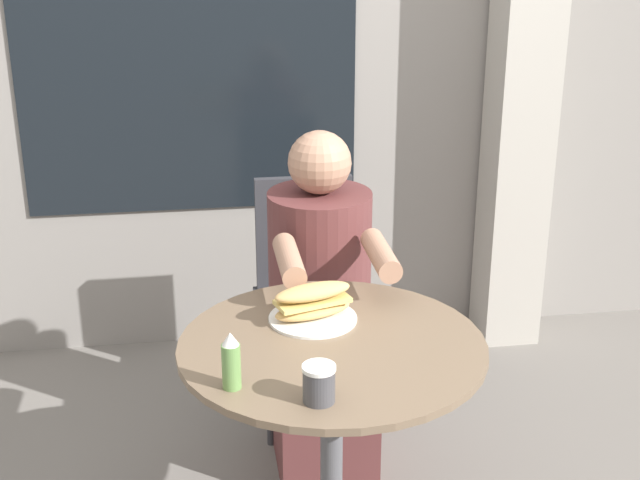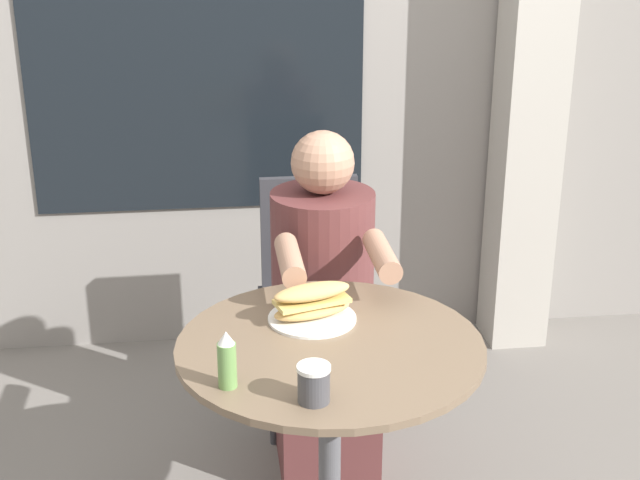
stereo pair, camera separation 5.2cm
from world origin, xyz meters
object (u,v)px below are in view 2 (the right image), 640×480
(sandwich_on_plate, at_px, (312,305))
(seated_diner, at_px, (324,326))
(drink_cup, at_px, (314,383))
(condiment_bottle, at_px, (227,360))
(diner_chair, at_px, (312,276))
(cafe_table, at_px, (330,408))

(sandwich_on_plate, bearing_deg, seated_diner, 78.65)
(drink_cup, bearing_deg, condiment_bottle, 155.25)
(diner_chair, distance_m, sandwich_on_plate, 0.83)
(seated_diner, bearing_deg, cafe_table, 84.02)
(seated_diner, bearing_deg, diner_chair, -90.20)
(cafe_table, xyz_separation_m, condiment_bottle, (-0.26, -0.18, 0.26))
(sandwich_on_plate, height_order, condiment_bottle, condiment_bottle)
(seated_diner, height_order, drink_cup, seated_diner)
(seated_diner, xyz_separation_m, drink_cup, (-0.13, -0.85, 0.29))
(cafe_table, relative_size, seated_diner, 0.70)
(sandwich_on_plate, relative_size, condiment_bottle, 1.68)
(drink_cup, bearing_deg, seated_diner, 81.25)
(diner_chair, bearing_deg, seated_diner, 89.80)
(cafe_table, bearing_deg, diner_chair, 86.50)
(condiment_bottle, bearing_deg, sandwich_on_plate, 54.25)
(cafe_table, bearing_deg, condiment_bottle, -145.03)
(sandwich_on_plate, xyz_separation_m, drink_cup, (-0.04, -0.41, 0.00))
(seated_diner, distance_m, drink_cup, 0.90)
(condiment_bottle, bearing_deg, seated_diner, 67.09)
(cafe_table, xyz_separation_m, seated_diner, (0.06, 0.58, -0.05))
(seated_diner, distance_m, condiment_bottle, 0.88)
(cafe_table, distance_m, sandwich_on_plate, 0.28)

